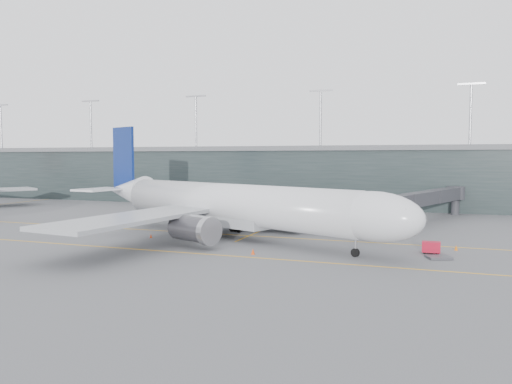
% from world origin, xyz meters
% --- Properties ---
extents(ground, '(320.00, 320.00, 0.00)m').
position_xyz_m(ground, '(0.00, 0.00, 0.00)').
color(ground, '#515156').
rests_on(ground, ground).
extents(taxiline_a, '(160.00, 0.25, 0.02)m').
position_xyz_m(taxiline_a, '(0.00, -4.00, 0.01)').
color(taxiline_a, orange).
rests_on(taxiline_a, ground).
extents(taxiline_b, '(160.00, 0.25, 0.02)m').
position_xyz_m(taxiline_b, '(0.00, -20.00, 0.01)').
color(taxiline_b, orange).
rests_on(taxiline_b, ground).
extents(taxiline_lead_main, '(0.25, 60.00, 0.02)m').
position_xyz_m(taxiline_lead_main, '(5.00, 20.00, 0.01)').
color(taxiline_lead_main, orange).
rests_on(taxiline_lead_main, ground).
extents(terminal, '(240.00, 36.00, 29.00)m').
position_xyz_m(terminal, '(-0.00, 58.00, 7.62)').
color(terminal, '#1D2727').
rests_on(terminal, ground).
extents(main_aircraft, '(61.95, 57.15, 18.17)m').
position_xyz_m(main_aircraft, '(2.79, -6.62, 5.10)').
color(main_aircraft, silver).
rests_on(main_aircraft, ground).
extents(jet_bridge, '(16.50, 43.62, 6.13)m').
position_xyz_m(jet_bridge, '(28.74, 22.07, 4.59)').
color(jet_bridge, '#2E2F34').
rests_on(jet_bridge, ground).
extents(gse_cart, '(2.27, 1.46, 1.54)m').
position_xyz_m(gse_cart, '(32.20, -9.89, 0.85)').
color(gse_cart, '#AE0C24').
rests_on(gse_cart, ground).
extents(baggage_dolly, '(3.38, 3.08, 0.28)m').
position_xyz_m(baggage_dolly, '(33.10, -12.96, 0.17)').
color(baggage_dolly, '#3B3B41').
rests_on(baggage_dolly, ground).
extents(uld_a, '(2.45, 2.23, 1.82)m').
position_xyz_m(uld_a, '(-4.43, 9.82, 0.96)').
color(uld_a, '#38383D').
rests_on(uld_a, ground).
extents(uld_b, '(2.79, 2.57, 2.05)m').
position_xyz_m(uld_b, '(-2.16, 11.49, 1.08)').
color(uld_b, '#38383D').
rests_on(uld_b, ground).
extents(uld_c, '(2.58, 2.27, 1.99)m').
position_xyz_m(uld_c, '(0.40, 9.96, 1.04)').
color(uld_c, '#38383D').
rests_on(uld_c, ground).
extents(cone_nose, '(0.45, 0.45, 0.72)m').
position_xyz_m(cone_nose, '(35.33, -6.42, 0.36)').
color(cone_nose, orange).
rests_on(cone_nose, ground).
extents(cone_wing_stbd, '(0.49, 0.49, 0.77)m').
position_xyz_m(cone_wing_stbd, '(10.75, -18.12, 0.39)').
color(cone_wing_stbd, '#E0420C').
rests_on(cone_wing_stbd, ground).
extents(cone_wing_port, '(0.43, 0.43, 0.68)m').
position_xyz_m(cone_wing_port, '(9.75, 11.10, 0.34)').
color(cone_wing_port, red).
rests_on(cone_wing_port, ground).
extents(cone_tail, '(0.40, 0.40, 0.63)m').
position_xyz_m(cone_tail, '(-8.52, -11.08, 0.32)').
color(cone_tail, '#FE490E').
rests_on(cone_tail, ground).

